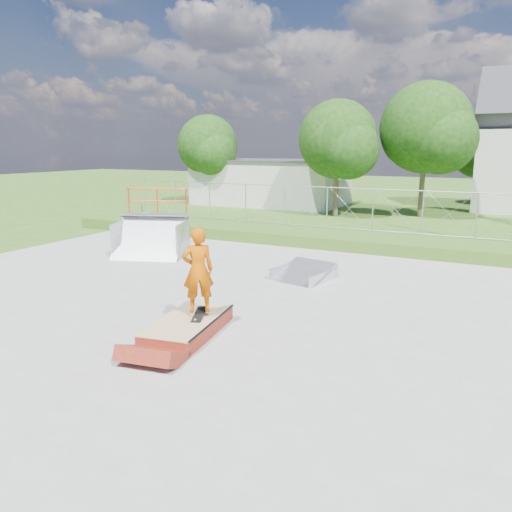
{
  "coord_description": "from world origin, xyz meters",
  "views": [
    {
      "loc": [
        6.95,
        -10.2,
        3.99
      ],
      "look_at": [
        1.04,
        1.56,
        1.1
      ],
      "focal_mm": 35.0,
      "sensor_mm": 36.0,
      "label": 1
    }
  ],
  "objects": [
    {
      "name": "ground",
      "position": [
        0.0,
        0.0,
        0.0
      ],
      "size": [
        120.0,
        120.0,
        0.0
      ],
      "primitive_type": "plane",
      "color": "#335B1A",
      "rests_on": "ground"
    },
    {
      "name": "utility_building_flat",
      "position": [
        -8.0,
        22.0,
        1.5
      ],
      "size": [
        10.0,
        6.0,
        3.0
      ],
      "primitive_type": "cube",
      "color": "beige",
      "rests_on": "ground"
    },
    {
      "name": "grass_berm",
      "position": [
        0.0,
        9.5,
        0.25
      ],
      "size": [
        24.0,
        3.0,
        0.5
      ],
      "primitive_type": "cube",
      "color": "#335B1A",
      "rests_on": "ground"
    },
    {
      "name": "tree_center",
      "position": [
        2.78,
        19.81,
        4.85
      ],
      "size": [
        5.44,
        5.12,
        7.6
      ],
      "color": "brown",
      "rests_on": "ground"
    },
    {
      "name": "tree_back_mid",
      "position": [
        5.21,
        27.86,
        3.63
      ],
      "size": [
        4.08,
        3.84,
        5.7
      ],
      "color": "brown",
      "rests_on": "ground"
    },
    {
      "name": "concrete_pad",
      "position": [
        0.0,
        0.0,
        0.02
      ],
      "size": [
        20.0,
        16.0,
        0.04
      ],
      "primitive_type": "cube",
      "color": "gray",
      "rests_on": "ground"
    },
    {
      "name": "quarter_pipe",
      "position": [
        -4.67,
        4.23,
        1.23
      ],
      "size": [
        3.01,
        2.78,
        2.45
      ],
      "primitive_type": null,
      "rotation": [
        0.0,
        0.0,
        0.35
      ],
      "color": "#ADB0B5",
      "rests_on": "concrete_pad"
    },
    {
      "name": "concrete_stairs",
      "position": [
        -8.5,
        8.7,
        0.4
      ],
      "size": [
        1.5,
        1.6,
        0.8
      ],
      "primitive_type": null,
      "color": "gray",
      "rests_on": "ground"
    },
    {
      "name": "skateboard",
      "position": [
        1.19,
        -1.52,
        0.41
      ],
      "size": [
        0.49,
        0.82,
        0.13
      ],
      "primitive_type": "cube",
      "rotation": [
        0.14,
        0.0,
        0.36
      ],
      "color": "black",
      "rests_on": "grind_box"
    },
    {
      "name": "tree_left_near",
      "position": [
        -1.75,
        17.83,
        4.24
      ],
      "size": [
        4.76,
        4.48,
        6.65
      ],
      "color": "brown",
      "rests_on": "ground"
    },
    {
      "name": "grind_box",
      "position": [
        1.06,
        -1.76,
        0.18
      ],
      "size": [
        1.53,
        2.58,
        0.36
      ],
      "rotation": [
        0.0,
        0.0,
        0.15
      ],
      "color": "maroon",
      "rests_on": "concrete_pad"
    },
    {
      "name": "tree_left_far",
      "position": [
        -11.77,
        19.85,
        3.94
      ],
      "size": [
        4.42,
        4.16,
        6.18
      ],
      "color": "brown",
      "rests_on": "ground"
    },
    {
      "name": "skater",
      "position": [
        1.19,
        -1.52,
        1.33
      ],
      "size": [
        0.8,
        0.77,
        1.85
      ],
      "primitive_type": "imported",
      "rotation": [
        0.0,
        0.0,
        3.84
      ],
      "color": "#BF5100",
      "rests_on": "grind_box"
    },
    {
      "name": "flat_bank_ramp",
      "position": [
        1.61,
        3.6,
        0.23
      ],
      "size": [
        1.83,
        1.91,
        0.46
      ],
      "primitive_type": null,
      "rotation": [
        0.0,
        0.0,
        -0.22
      ],
      "color": "#ADB0B5",
      "rests_on": "concrete_pad"
    },
    {
      "name": "chain_link_fence",
      "position": [
        0.0,
        10.5,
        1.4
      ],
      "size": [
        20.0,
        0.06,
        1.8
      ],
      "primitive_type": null,
      "color": "#9EA0A7",
      "rests_on": "grass_berm"
    }
  ]
}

